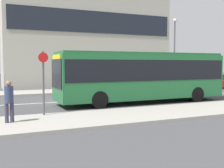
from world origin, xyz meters
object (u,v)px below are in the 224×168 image
pedestrian_near_stop (9,99)px  street_lamp (175,45)px  city_bus (142,74)px  bus_stop_sign (43,78)px  parked_car_0 (196,83)px

pedestrian_near_stop → street_lamp: (16.39, 11.59, 3.22)m
pedestrian_near_stop → street_lamp: bearing=-148.2°
pedestrian_near_stop → city_bus: bearing=-158.7°
bus_stop_sign → street_lamp: bearing=35.2°
pedestrian_near_stop → parked_car_0: bearing=-154.8°
parked_car_0 → pedestrian_near_stop: bearing=-151.4°
city_bus → street_lamp: 11.64m
city_bus → bus_stop_sign: bearing=-158.0°
city_bus → bus_stop_sign: size_ratio=3.80×
parked_car_0 → bus_stop_sign: 17.86m
pedestrian_near_stop → bus_stop_sign: size_ratio=0.58×
bus_stop_sign → parked_car_0: bearing=27.8°
pedestrian_near_stop → bus_stop_sign: bearing=-147.3°
parked_car_0 → street_lamp: size_ratio=0.64×
bus_stop_sign → street_lamp: street_lamp is taller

